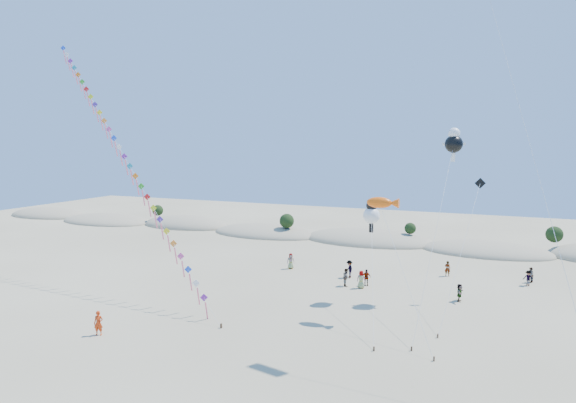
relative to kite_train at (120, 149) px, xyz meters
The scene contains 9 objects.
ground 27.59m from the kite_train, 40.05° to the right, with size 160.00×160.00×0.00m, color gray.
dune_ridge 37.92m from the kite_train, 56.70° to the left, with size 145.30×11.49×5.57m.
kite_train is the anchor object (origin of this frame).
fish_kite 26.94m from the kite_train, ahead, with size 6.29×7.33×9.81m.
cartoon_kite_low 25.70m from the kite_train, ahead, with size 3.59×11.60×9.06m.
cartoon_kite_high 32.11m from the kite_train, 13.10° to the left, with size 2.36×14.23×15.45m.
dark_kite 33.84m from the kite_train, ahead, with size 2.74×11.23×11.01m.
flyer_foreground 19.40m from the kite_train, 55.77° to the right, with size 0.66×0.43×1.82m, color red.
beachgoers 32.08m from the kite_train, 19.18° to the left, with size 29.90×10.25×1.85m.
Camera 1 is at (15.83, -22.69, 13.94)m, focal length 30.00 mm.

